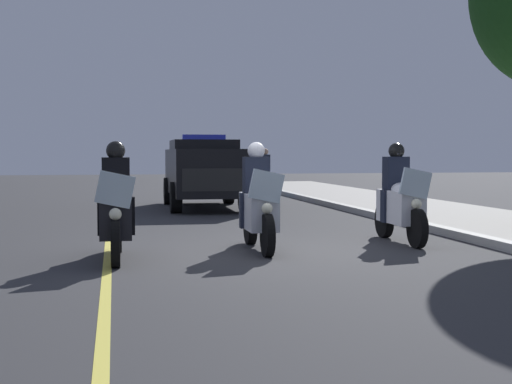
{
  "coord_description": "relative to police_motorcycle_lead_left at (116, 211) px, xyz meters",
  "views": [
    {
      "loc": [
        10.82,
        -2.3,
        1.55
      ],
      "look_at": [
        -0.67,
        0.0,
        0.9
      ],
      "focal_mm": 49.96,
      "sensor_mm": 36.0,
      "label": 1
    }
  ],
  "objects": [
    {
      "name": "curb_strip",
      "position": [
        -0.35,
        6.06,
        -0.62
      ],
      "size": [
        48.0,
        0.24,
        0.15
      ],
      "primitive_type": "cube",
      "color": "#B7B5AD",
      "rests_on": "ground"
    },
    {
      "name": "police_motorcycle_lead_left",
      "position": [
        0.0,
        0.0,
        0.0
      ],
      "size": [
        2.14,
        0.57,
        1.72
      ],
      "color": "black",
      "rests_on": "ground"
    },
    {
      "name": "police_suv",
      "position": [
        -9.29,
        2.45,
        0.37
      ],
      "size": [
        4.94,
        2.15,
        2.05
      ],
      "color": "black",
      "rests_on": "ground"
    },
    {
      "name": "lane_stripe_center",
      "position": [
        -0.35,
        -0.13,
        -0.7
      ],
      "size": [
        48.0,
        0.12,
        0.01
      ],
      "primitive_type": "cube",
      "color": "#E0D14C",
      "rests_on": "ground"
    },
    {
      "name": "police_motorcycle_lead_right",
      "position": [
        -0.56,
        2.22,
        0.0
      ],
      "size": [
        2.14,
        0.57,
        1.72
      ],
      "color": "black",
      "rests_on": "ground"
    },
    {
      "name": "police_motorcycle_trailing",
      "position": [
        -1.01,
        4.8,
        0.0
      ],
      "size": [
        2.14,
        0.57,
        1.72
      ],
      "color": "black",
      "rests_on": "ground"
    },
    {
      "name": "ground_plane",
      "position": [
        -0.35,
        2.27,
        -0.7
      ],
      "size": [
        80.0,
        80.0,
        0.0
      ],
      "primitive_type": "plane",
      "color": "#333335"
    },
    {
      "name": "cyclist_background",
      "position": [
        -13.54,
        5.1,
        0.14
      ],
      "size": [
        1.76,
        0.32,
        1.69
      ],
      "color": "black",
      "rests_on": "ground"
    }
  ]
}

